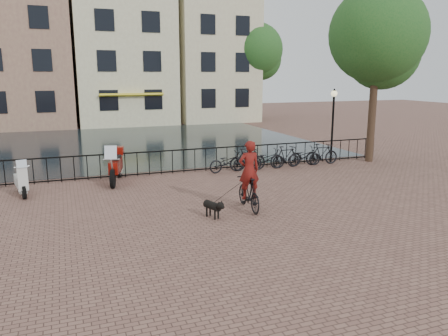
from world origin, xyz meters
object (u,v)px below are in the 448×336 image
object	(u,v)px
dog	(212,208)
scooter	(20,176)
lamp_post	(333,113)
cyclist	(249,179)
motorcycle	(116,162)

from	to	relation	value
dog	scooter	bearing A→B (deg)	119.91
lamp_post	dog	distance (m)	10.13
lamp_post	cyclist	world-z (taller)	lamp_post
dog	motorcycle	world-z (taller)	motorcycle
dog	cyclist	bearing A→B (deg)	-4.52
dog	scooter	size ratio (longest dim) A/B	0.58
dog	scooter	xyz separation A→B (m)	(-5.50, 4.68, 0.41)
lamp_post	cyclist	xyz separation A→B (m)	(-6.70, -5.47, -1.41)
cyclist	scooter	bearing A→B (deg)	-29.32
lamp_post	motorcycle	size ratio (longest dim) A/B	1.45
dog	motorcycle	bearing A→B (deg)	91.96
lamp_post	motorcycle	bearing A→B (deg)	-177.68
lamp_post	scooter	bearing A→B (deg)	-175.17
scooter	dog	bearing A→B (deg)	-51.98
lamp_post	cyclist	bearing A→B (deg)	-140.77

